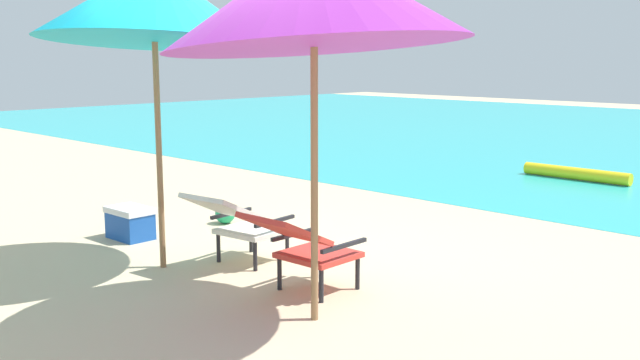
{
  "coord_description": "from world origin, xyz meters",
  "views": [
    {
      "loc": [
        4.29,
        -3.83,
        1.8
      ],
      "look_at": [
        0.0,
        0.51,
        0.75
      ],
      "focal_mm": 40.53,
      "sensor_mm": 36.0,
      "label": 1
    }
  ],
  "objects_px": {
    "beach_ball": "(225,214)",
    "cooler_box": "(130,223)",
    "swim_buoy": "(576,173)",
    "lounge_chair_right": "(303,243)",
    "beach_umbrella_left": "(153,3)",
    "lounge_chair_left": "(239,220)"
  },
  "relations": [
    {
      "from": "beach_ball",
      "to": "cooler_box",
      "type": "xyz_separation_m",
      "value": [
        -0.15,
        -1.07,
        0.05
      ]
    },
    {
      "from": "swim_buoy",
      "to": "lounge_chair_right",
      "type": "distance_m",
      "value": 6.48
    },
    {
      "from": "swim_buoy",
      "to": "lounge_chair_right",
      "type": "xyz_separation_m",
      "value": [
        0.87,
        -6.41,
        0.31
      ]
    },
    {
      "from": "beach_ball",
      "to": "cooler_box",
      "type": "bearing_deg",
      "value": -98.12
    },
    {
      "from": "cooler_box",
      "to": "beach_umbrella_left",
      "type": "bearing_deg",
      "value": -16.84
    },
    {
      "from": "lounge_chair_left",
      "to": "cooler_box",
      "type": "relative_size",
      "value": 1.94
    },
    {
      "from": "beach_umbrella_left",
      "to": "cooler_box",
      "type": "xyz_separation_m",
      "value": [
        -1.08,
        0.33,
        -2.07
      ]
    },
    {
      "from": "beach_ball",
      "to": "swim_buoy",
      "type": "bearing_deg",
      "value": 74.85
    },
    {
      "from": "beach_umbrella_left",
      "to": "cooler_box",
      "type": "height_order",
      "value": "beach_umbrella_left"
    },
    {
      "from": "lounge_chair_right",
      "to": "beach_umbrella_left",
      "type": "xyz_separation_m",
      "value": [
        -1.39,
        -0.34,
        1.82
      ]
    },
    {
      "from": "swim_buoy",
      "to": "beach_ball",
      "type": "relative_size",
      "value": 7.26
    },
    {
      "from": "lounge_chair_left",
      "to": "swim_buoy",
      "type": "bearing_deg",
      "value": 89.16
    },
    {
      "from": "beach_umbrella_left",
      "to": "cooler_box",
      "type": "bearing_deg",
      "value": 163.16
    },
    {
      "from": "swim_buoy",
      "to": "cooler_box",
      "type": "bearing_deg",
      "value": -104.0
    },
    {
      "from": "swim_buoy",
      "to": "beach_ball",
      "type": "distance_m",
      "value": 5.55
    },
    {
      "from": "swim_buoy",
      "to": "cooler_box",
      "type": "xyz_separation_m",
      "value": [
        -1.6,
        -6.43,
        0.06
      ]
    },
    {
      "from": "lounge_chair_right",
      "to": "beach_umbrella_left",
      "type": "bearing_deg",
      "value": -166.28
    },
    {
      "from": "cooler_box",
      "to": "beach_ball",
      "type": "bearing_deg",
      "value": 81.88
    },
    {
      "from": "swim_buoy",
      "to": "beach_umbrella_left",
      "type": "height_order",
      "value": "beach_umbrella_left"
    },
    {
      "from": "swim_buoy",
      "to": "beach_umbrella_left",
      "type": "relative_size",
      "value": 0.61
    },
    {
      "from": "beach_umbrella_left",
      "to": "cooler_box",
      "type": "distance_m",
      "value": 2.35
    },
    {
      "from": "swim_buoy",
      "to": "lounge_chair_right",
      "type": "bearing_deg",
      "value": -82.31
    }
  ]
}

